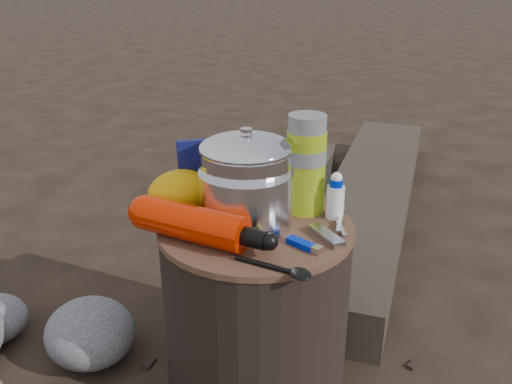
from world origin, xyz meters
TOP-DOWN VIEW (x-y plane):
  - ground at (0.00, 0.00)m, footprint 60.00×60.00m
  - stump at (0.00, 0.00)m, footprint 0.43×0.43m
  - log_main at (0.88, 0.46)m, footprint 1.58×1.27m
  - log_small at (0.71, 0.68)m, footprint 0.99×0.97m
  - foil_windscreen at (-0.01, 0.02)m, footprint 0.21×0.21m
  - camping_pot at (-0.00, 0.04)m, footprint 0.20×0.20m
  - fuel_bottle at (-0.15, 0.02)m, footprint 0.22×0.32m
  - thermos at (0.14, 0.00)m, footprint 0.09×0.09m
  - travel_mug at (0.13, 0.13)m, footprint 0.08×0.08m
  - stuff_sack at (-0.11, 0.15)m, footprint 0.15×0.13m
  - food_pouch at (-0.03, 0.17)m, footprint 0.13×0.07m
  - lighter at (0.02, -0.14)m, footprint 0.04×0.08m
  - multitool at (0.08, -0.14)m, footprint 0.04×0.10m
  - pot_grabber at (0.15, -0.11)m, footprint 0.10×0.12m
  - spork at (-0.09, -0.16)m, footprint 0.10×0.15m
  - squeeze_bottle at (0.17, -0.07)m, footprint 0.04×0.04m

SIDE VIEW (x-z plane):
  - ground at x=0.00m, z-range 0.00..0.00m
  - log_small at x=0.71m, z-range 0.00..0.10m
  - log_main at x=0.88m, z-range 0.00..0.15m
  - stump at x=0.00m, z-range 0.00..0.40m
  - pot_grabber at x=0.15m, z-range 0.40..0.41m
  - spork at x=-0.09m, z-range 0.40..0.41m
  - multitool at x=0.08m, z-range 0.40..0.41m
  - lighter at x=0.02m, z-range 0.40..0.42m
  - fuel_bottle at x=-0.15m, z-range 0.40..0.48m
  - squeeze_bottle at x=0.17m, z-range 0.40..0.50m
  - stuff_sack at x=-0.11m, z-range 0.40..0.50m
  - foil_windscreen at x=-0.01m, z-range 0.40..0.53m
  - travel_mug at x=0.13m, z-range 0.40..0.53m
  - food_pouch at x=-0.03m, z-range 0.40..0.56m
  - camping_pot at x=0.00m, z-range 0.40..0.60m
  - thermos at x=0.14m, z-range 0.40..0.63m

